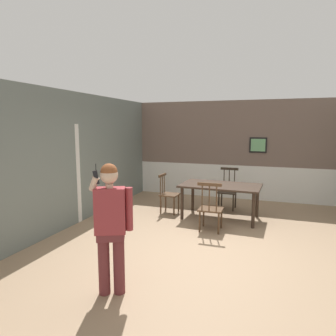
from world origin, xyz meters
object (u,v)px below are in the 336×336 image
Objects in this scene: dining_table at (220,188)px; chair_by_doorway at (168,194)px; person_figure at (111,222)px; chair_near_window at (228,190)px; chair_at_table_head at (211,208)px.

dining_table is 1.91× the size of chair_by_doorway.
dining_table is at bearing -126.37° from person_figure.
person_figure is at bearing 9.42° from chair_by_doorway.
chair_by_doorway is 0.57× the size of person_figure.
chair_near_window is 1.02× the size of chair_at_table_head.
dining_table is 1.74× the size of chair_near_window.
chair_near_window is at bearing 124.02° from chair_by_doorway.
chair_near_window is 1.78m from chair_at_table_head.
chair_near_window reaches higher than chair_at_table_head.
person_figure reaches higher than chair_by_doorway.
chair_by_doorway is at bearing 141.28° from chair_at_table_head.
chair_by_doorway is 0.93× the size of chair_at_table_head.
chair_at_table_head is at bearing 53.29° from chair_by_doorway.
chair_at_table_head is at bearing -92.15° from dining_table.
chair_by_doorway reaches higher than dining_table.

